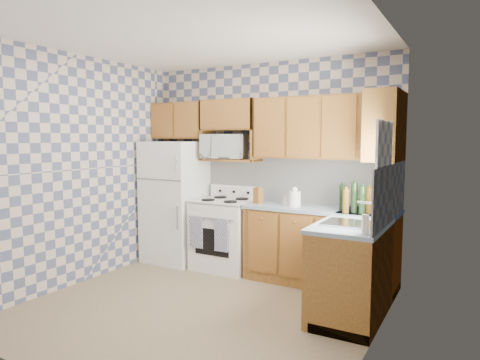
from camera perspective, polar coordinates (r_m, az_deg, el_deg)
name	(u,v)px	position (r m, az deg, el deg)	size (l,w,h in m)	color
floor	(200,308)	(4.58, -5.38, -16.57)	(3.40, 3.40, 0.00)	#79654C
back_wall	(268,167)	(5.64, 3.79, 1.76)	(3.40, 0.02, 2.70)	slate
right_wall	(374,185)	(3.57, 17.45, -0.67)	(0.02, 3.20, 2.70)	slate
backsplash_back	(296,180)	(5.48, 7.51, 0.05)	(2.60, 0.01, 0.56)	silver
backsplash_right	(391,193)	(4.37, 19.44, -1.61)	(0.01, 1.60, 0.56)	silver
refrigerator	(175,202)	(6.07, -8.64, -2.86)	(0.75, 0.70, 1.68)	white
stove_body	(225,235)	(5.71, -1.99, -7.32)	(0.76, 0.65, 0.90)	white
cooktop	(225,201)	(5.62, -2.00, -2.80)	(0.76, 0.65, 0.03)	silver
backguard	(236,191)	(5.85, -0.60, -1.54)	(0.76, 0.08, 0.17)	white
dish_towel_left	(196,232)	(5.53, -5.88, -6.93)	(0.19, 0.03, 0.40)	navy
dish_towel_right	(221,235)	(5.33, -2.50, -7.40)	(0.19, 0.03, 0.40)	navy
base_cabinets_back	(320,247)	(5.20, 10.60, -8.81)	(1.75, 0.60, 0.88)	brown
base_cabinets_right	(358,265)	(4.58, 15.49, -10.89)	(0.60, 1.60, 0.88)	brown
countertop_back	(320,209)	(5.10, 10.67, -3.81)	(1.77, 0.63, 0.04)	gray
countertop_right	(359,221)	(4.48, 15.58, -5.23)	(0.63, 1.60, 0.04)	gray
upper_cabinets_back	(326,128)	(5.17, 11.37, 6.87)	(1.75, 0.33, 0.74)	brown
upper_cabinets_fridge	(181,121)	(6.16, -7.84, 7.81)	(0.82, 0.33, 0.50)	brown
upper_cabinets_right	(385,126)	(4.81, 18.79, 6.79)	(0.33, 0.70, 0.74)	brown
microwave_shelf	(231,160)	(5.71, -1.18, 2.67)	(0.80, 0.33, 0.03)	brown
microwave	(225,146)	(5.76, -2.00, 4.49)	(0.60, 0.40, 0.33)	white
sink	(350,224)	(4.14, 14.49, -5.72)	(0.48, 0.40, 0.03)	#B7B7BC
window	(384,169)	(4.01, 18.61, 1.38)	(0.02, 0.66, 0.86)	silver
bottle_0	(354,198)	(4.79, 15.00, -2.31)	(0.07, 0.07, 0.32)	black
bottle_1	(362,200)	(4.71, 15.99, -2.60)	(0.07, 0.07, 0.30)	black
bottle_2	(369,200)	(4.80, 16.85, -2.61)	(0.07, 0.07, 0.28)	#5B3E11
bottle_3	(346,201)	(4.73, 13.93, -2.77)	(0.07, 0.07, 0.26)	#5B3E11
bottle_4	(342,198)	(4.89, 13.47, -2.31)	(0.07, 0.07, 0.29)	black
knife_block	(258,195)	(5.30, 2.43, -2.07)	(0.09, 0.09, 0.20)	brown
electric_kettle	(295,199)	(5.09, 7.31, -2.52)	(0.14, 0.14, 0.18)	white
food_containers	(289,201)	(5.20, 6.61, -2.76)	(0.16, 0.16, 0.11)	beige
soap_bottle	(365,225)	(3.73, 16.37, -5.74)	(0.06, 0.06, 0.17)	beige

